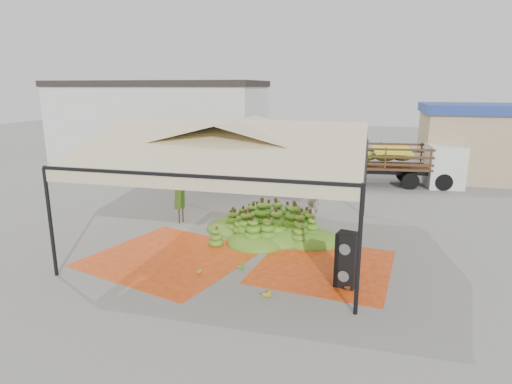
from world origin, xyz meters
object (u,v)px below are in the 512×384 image
(truck_left, at_px, (226,156))
(truck_right, at_px, (403,160))
(vendor, at_px, (314,197))
(speaker_stack, at_px, (347,260))
(banana_heap, at_px, (274,221))

(truck_left, relative_size, truck_right, 1.12)
(truck_left, bearing_deg, vendor, -27.37)
(truck_right, bearing_deg, speaker_stack, -105.36)
(banana_heap, height_order, vendor, vendor)
(banana_heap, xyz_separation_m, truck_right, (4.77, 9.41, 0.78))
(speaker_stack, bearing_deg, vendor, 119.54)
(banana_heap, height_order, truck_left, truck_left)
(speaker_stack, height_order, truck_left, truck_left)
(truck_left, bearing_deg, speaker_stack, -41.59)
(banana_heap, xyz_separation_m, truck_left, (-4.29, 7.60, 0.90))
(vendor, height_order, truck_left, truck_left)
(truck_left, height_order, truck_right, truck_left)
(banana_heap, xyz_separation_m, speaker_stack, (2.64, -3.28, 0.18))
(speaker_stack, xyz_separation_m, vendor, (-1.62, 5.88, 0.09))
(banana_heap, distance_m, vendor, 2.81)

